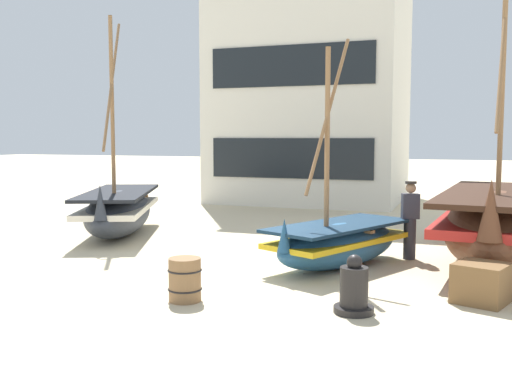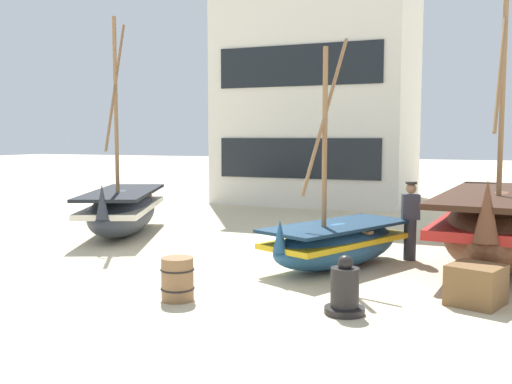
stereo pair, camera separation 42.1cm
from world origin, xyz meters
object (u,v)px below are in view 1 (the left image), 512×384
Objects in this scene: fishing_boat_centre_large at (499,223)px; capstan_winch at (354,290)px; fishing_boat_near_left at (339,242)px; harbor_building_main at (312,74)px; fishing_boat_far_right at (119,210)px; cargo_crate at (481,283)px; wooden_barrel at (185,280)px; fisherman_by_hull at (410,221)px.

fishing_boat_centre_large is 8.62× the size of capstan_winch.
fishing_boat_centre_large reaches higher than fishing_boat_near_left.
harbor_building_main reaches higher than fishing_boat_centre_large.
fishing_boat_centre_large is 13.31m from harbor_building_main.
fishing_boat_far_right is 8.70m from capstan_winch.
cargo_crate is 16.09m from harbor_building_main.
wooden_barrel is 16.31m from harbor_building_main.
fishing_boat_near_left is 6.62m from fishing_boat_far_right.
fishing_boat_near_left reaches higher than cargo_crate.
fishing_boat_near_left is 0.80× the size of fishing_boat_far_right.
fisherman_by_hull is (-1.78, -0.31, 0.01)m from fishing_boat_centre_large.
cargo_crate is (-0.37, -3.36, -0.51)m from fishing_boat_centre_large.
fishing_boat_centre_large is 4.54× the size of fisherman_by_hull.
fishing_boat_far_right reaches higher than capstan_winch.
cargo_crate is at bearing 34.62° from capstan_winch.
fisherman_by_hull is 2.21× the size of cargo_crate.
wooden_barrel is at bearing -173.61° from capstan_winch.
fishing_boat_near_left is 3.45m from fishing_boat_centre_large.
fisherman_by_hull is 4.33m from capstan_winch.
fishing_boat_far_right reaches higher than wooden_barrel.
fishing_boat_near_left is 0.44× the size of harbor_building_main.
fishing_boat_near_left reaches higher than wooden_barrel.
wooden_barrel is (-3.06, -4.58, -0.48)m from fisherman_by_hull.
capstan_winch reaches higher than wooden_barrel.
fishing_boat_near_left is at bearing 106.31° from capstan_winch.
harbor_building_main is (-5.05, 10.86, 4.37)m from fisherman_by_hull.
fishing_boat_far_right is (-9.43, 0.20, -0.16)m from fishing_boat_centre_large.
fishing_boat_centre_large is 1.80m from fisherman_by_hull.
fisherman_by_hull reaches higher than capstan_winch.
harbor_building_main reaches higher than cargo_crate.
fishing_boat_centre_large is at bearing 9.98° from fisherman_by_hull.
fishing_boat_far_right reaches higher than fishing_boat_near_left.
cargo_crate is at bearing -96.36° from fishing_boat_centre_large.
capstan_winch is at bearing -72.90° from harbor_building_main.
harbor_building_main is at bearing 97.34° from wooden_barrel.
capstan_winch is (-0.40, -4.28, -0.49)m from fisherman_by_hull.
fishing_boat_near_left is 13.54m from harbor_building_main.
harbor_building_main is at bearing 122.93° from fishing_boat_centre_large.
harbor_building_main is at bearing 107.10° from capstan_winch.
fisherman_by_hull is 0.16× the size of harbor_building_main.
fisherman_by_hull is 2.41× the size of wooden_barrel.
fishing_boat_near_left is at bearing -72.71° from harbor_building_main.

